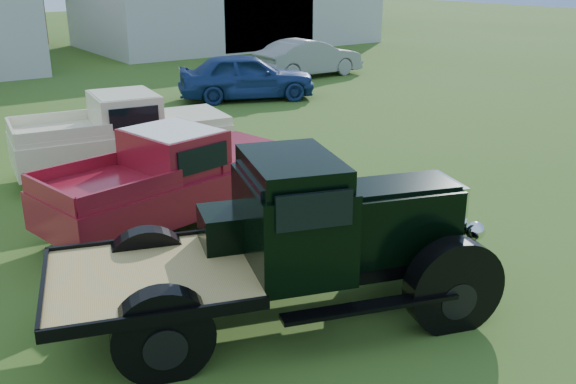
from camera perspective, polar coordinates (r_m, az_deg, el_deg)
ground at (r=9.68m, az=3.14°, el=-8.06°), size 120.00×120.00×0.00m
vintage_flatbed at (r=8.32m, az=-0.39°, el=-4.33°), size 6.06×3.88×2.24m
red_pickup at (r=11.66m, az=-10.37°, el=1.29°), size 5.14×2.81×1.77m
white_pickup at (r=14.85m, az=-14.50°, el=4.96°), size 5.05×2.50×1.78m
misc_car_blue at (r=22.68m, az=-3.71°, el=10.24°), size 5.06×3.53×1.60m
misc_car_grey at (r=27.44m, az=1.87°, el=11.83°), size 4.65×1.65×1.53m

